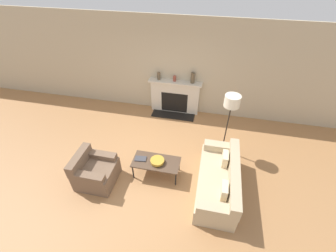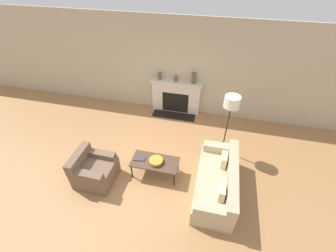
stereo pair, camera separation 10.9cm
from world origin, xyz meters
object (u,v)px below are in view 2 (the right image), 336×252
at_px(armchair_near, 94,170).
at_px(couch, 218,182).
at_px(fireplace, 176,97).
at_px(bowl, 156,161).
at_px(mantel_vase_center_right, 194,78).
at_px(book, 140,158).
at_px(mantel_vase_left, 160,76).
at_px(mantel_vase_center_left, 176,79).
at_px(coffee_table, 155,162).
at_px(floor_lamp, 231,107).

bearing_deg(armchair_near, couch, -83.05).
bearing_deg(fireplace, bowl, -87.71).
bearing_deg(mantel_vase_center_right, book, -106.89).
relative_size(mantel_vase_left, mantel_vase_center_left, 1.42).
xyz_separation_m(coffee_table, floor_lamp, (1.51, 1.15, 1.02)).
height_order(armchair_near, coffee_table, armchair_near).
height_order(couch, mantel_vase_left, mantel_vase_left).
relative_size(couch, armchair_near, 2.27).
distance_m(armchair_near, coffee_table, 1.40).
xyz_separation_m(coffee_table, mantel_vase_left, (-0.59, 2.68, 0.80)).
distance_m(bowl, mantel_vase_left, 2.86).
xyz_separation_m(floor_lamp, mantel_vase_center_left, (-1.61, 1.53, -0.25)).
relative_size(bowl, mantel_vase_center_left, 1.93).
xyz_separation_m(couch, mantel_vase_center_right, (-1.00, 2.81, 0.95)).
distance_m(book, floor_lamp, 2.41).
bearing_deg(floor_lamp, mantel_vase_center_left, 136.37).
xyz_separation_m(armchair_near, book, (0.94, 0.47, 0.14)).
height_order(mantel_vase_left, mantel_vase_center_right, mantel_vase_center_right).
relative_size(fireplace, mantel_vase_center_left, 9.93).
distance_m(fireplace, mantel_vase_left, 0.84).
xyz_separation_m(couch, book, (-1.81, 0.14, 0.14)).
xyz_separation_m(coffee_table, book, (-0.37, 0.00, 0.05)).
bearing_deg(mantel_vase_center_left, floor_lamp, -43.63).
relative_size(armchair_near, mantel_vase_center_right, 2.56).
relative_size(fireplace, armchair_near, 1.95).
distance_m(fireplace, coffee_table, 2.67).
bearing_deg(couch, book, -94.28).
xyz_separation_m(fireplace, book, (-0.30, -2.66, -0.09)).
relative_size(coffee_table, bowl, 3.42).
bearing_deg(bowl, mantel_vase_left, 102.94).
distance_m(book, mantel_vase_left, 2.79).
height_order(couch, floor_lamp, floor_lamp).
bearing_deg(mantel_vase_left, book, -85.39).
height_order(couch, armchair_near, armchair_near).
bearing_deg(couch, coffee_table, -95.37).
xyz_separation_m(armchair_near, bowl, (1.35, 0.45, 0.18)).
bearing_deg(book, mantel_vase_center_left, 77.11).
xyz_separation_m(fireplace, coffee_table, (0.07, -2.66, -0.13)).
xyz_separation_m(couch, coffee_table, (-1.44, 0.14, 0.10)).
height_order(couch, coffee_table, couch).
height_order(couch, book, couch).
relative_size(floor_lamp, mantel_vase_center_left, 10.23).
xyz_separation_m(armchair_near, floor_lamp, (2.82, 1.62, 1.11)).
relative_size(bowl, mantel_vase_left, 1.36).
relative_size(mantel_vase_left, mantel_vase_center_right, 0.71).
bearing_deg(armchair_near, mantel_vase_left, -12.99).
xyz_separation_m(fireplace, floor_lamp, (1.58, -1.52, 0.88)).
distance_m(armchair_near, mantel_vase_center_right, 3.73).
height_order(fireplace, mantel_vase_center_right, mantel_vase_center_right).
relative_size(fireplace, mantel_vase_left, 7.00).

